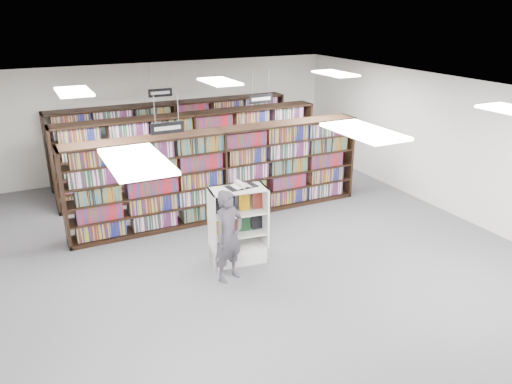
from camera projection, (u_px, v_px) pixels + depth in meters
name	position (u px, v px, depth m)	size (l,w,h in m)	color
floor	(261.00, 251.00, 10.17)	(12.00, 12.00, 0.00)	#545459
ceiling	(261.00, 94.00, 9.04)	(10.00, 12.00, 0.10)	white
wall_back	(169.00, 118.00, 14.65)	(10.00, 0.10, 3.20)	white
wall_right	(452.00, 147.00, 11.67)	(0.10, 12.00, 3.20)	white
bookshelf_row_near	(222.00, 174.00, 11.48)	(7.00, 0.60, 2.10)	black
bookshelf_row_mid	(193.00, 153.00, 13.16)	(7.00, 0.60, 2.10)	black
bookshelf_row_far	(174.00, 138.00, 14.59)	(7.00, 0.60, 2.10)	black
aisle_sign_left	(167.00, 127.00, 9.50)	(0.65, 0.02, 0.80)	#B2B2B7
aisle_sign_right	(261.00, 98.00, 12.41)	(0.65, 0.02, 0.80)	#B2B2B7
aisle_sign_center	(160.00, 92.00, 13.27)	(0.65, 0.02, 0.80)	#B2B2B7
troffer_front_left	(136.00, 161.00, 5.30)	(0.60, 1.20, 0.04)	white
troffer_front_center	(364.00, 131.00, 6.54)	(0.60, 1.20, 0.04)	white
troffer_back_left	(74.00, 92.00, 9.50)	(0.60, 1.20, 0.04)	white
troffer_back_center	(220.00, 82.00, 10.74)	(0.60, 1.20, 0.04)	white
troffer_back_right	(335.00, 74.00, 11.97)	(0.60, 1.20, 0.04)	white
endcap_display	(238.00, 237.00, 9.66)	(1.14, 0.67, 1.51)	white
open_book	(241.00, 185.00, 9.34)	(0.59, 0.37, 0.13)	black
shopper	(229.00, 236.00, 8.87)	(0.62, 0.41, 1.71)	#4A4650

